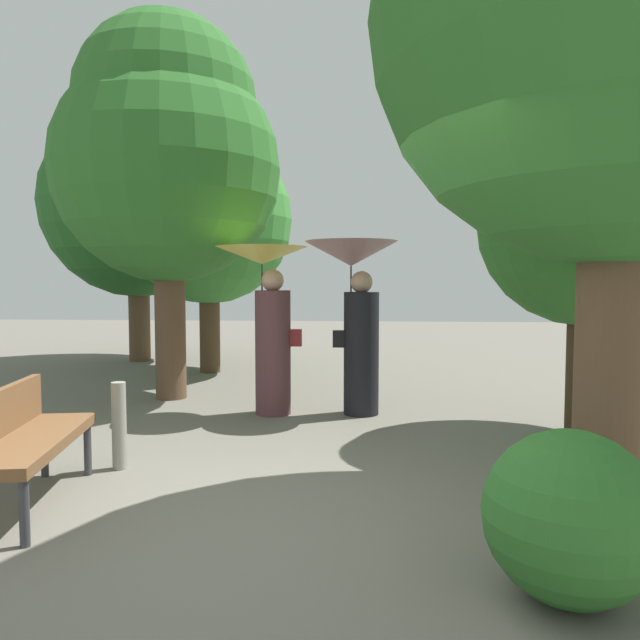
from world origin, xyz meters
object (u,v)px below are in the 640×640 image
(tree_mid_left, at_px, (208,207))
(tree_far_back, at_px, (167,150))
(person_right, at_px, (355,296))
(park_bench, at_px, (22,435))
(person_left, at_px, (268,306))
(path_marker_post, at_px, (119,426))
(tree_near_left, at_px, (137,190))
(tree_mid_right, at_px, (585,202))

(tree_mid_left, xyz_separation_m, tree_far_back, (0.07, -2.32, 0.46))
(person_right, xyz_separation_m, tree_far_back, (-2.51, 0.80, 1.91))
(park_bench, bearing_deg, person_left, -32.26)
(park_bench, distance_m, path_marker_post, 0.95)
(tree_far_back, bearing_deg, tree_near_left, 116.58)
(person_left, height_order, path_marker_post, person_left)
(tree_mid_left, bearing_deg, person_right, -50.48)
(person_right, height_order, tree_far_back, tree_far_back)
(tree_near_left, distance_m, path_marker_post, 7.79)
(park_bench, distance_m, tree_near_left, 8.43)
(tree_mid_right, relative_size, tree_far_back, 0.72)
(person_right, xyz_separation_m, path_marker_post, (-1.96, -2.25, -1.05))
(park_bench, bearing_deg, tree_mid_left, -7.44)
(person_right, bearing_deg, path_marker_post, 135.12)
(person_left, relative_size, tree_far_back, 0.39)
(tree_near_left, bearing_deg, person_right, -45.96)
(tree_mid_right, bearing_deg, person_right, 162.60)
(person_left, relative_size, park_bench, 1.28)
(park_bench, xyz_separation_m, tree_mid_right, (4.63, 2.39, 1.88))
(tree_near_left, bearing_deg, tree_mid_right, -38.02)
(person_right, relative_size, tree_far_back, 0.40)
(tree_mid_left, bearing_deg, person_left, -64.18)
(person_right, bearing_deg, tree_mid_left, 35.64)
(person_right, bearing_deg, tree_far_back, 68.41)
(path_marker_post, bearing_deg, person_left, 67.17)
(tree_mid_left, distance_m, path_marker_post, 5.96)
(tree_mid_right, distance_m, tree_far_back, 5.18)
(tree_mid_left, bearing_deg, tree_mid_right, -38.08)
(person_right, distance_m, tree_mid_left, 4.30)
(person_right, height_order, tree_near_left, tree_near_left)
(tree_near_left, height_order, tree_mid_left, tree_near_left)
(park_bench, height_order, tree_near_left, tree_near_left)
(person_right, xyz_separation_m, tree_mid_right, (2.35, -0.74, 0.97))
(person_left, height_order, tree_mid_left, tree_mid_left)
(person_right, relative_size, park_bench, 1.32)
(tree_mid_right, bearing_deg, person_left, 168.75)
(tree_mid_right, relative_size, path_marker_post, 4.94)
(park_bench, distance_m, tree_mid_left, 6.69)
(tree_mid_right, xyz_separation_m, path_marker_post, (-4.31, -1.51, -2.02))
(tree_mid_right, height_order, path_marker_post, tree_mid_right)
(tree_near_left, height_order, tree_far_back, tree_near_left)
(park_bench, xyz_separation_m, tree_near_left, (-2.09, 7.65, 2.86))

